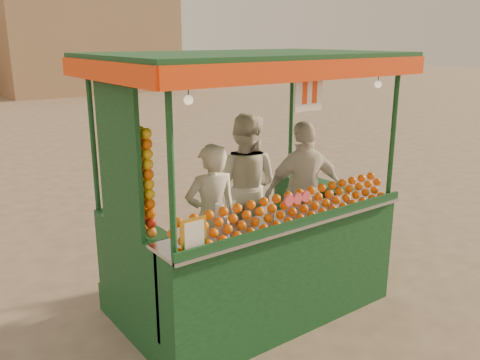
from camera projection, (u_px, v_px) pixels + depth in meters
ground at (245, 296)px, 5.79m from camera, size 90.00×90.00×0.00m
building_right at (83, 44)px, 27.67m from camera, size 9.00×6.00×5.00m
juice_cart at (249, 234)px, 5.26m from camera, size 3.00×1.94×2.73m
vendor_left at (212, 218)px, 5.16m from camera, size 0.62×0.47×1.55m
vendor_middle at (245, 186)px, 5.96m from camera, size 1.02×1.06×1.72m
vendor_right at (304, 192)px, 5.81m from camera, size 1.05×0.68×1.66m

